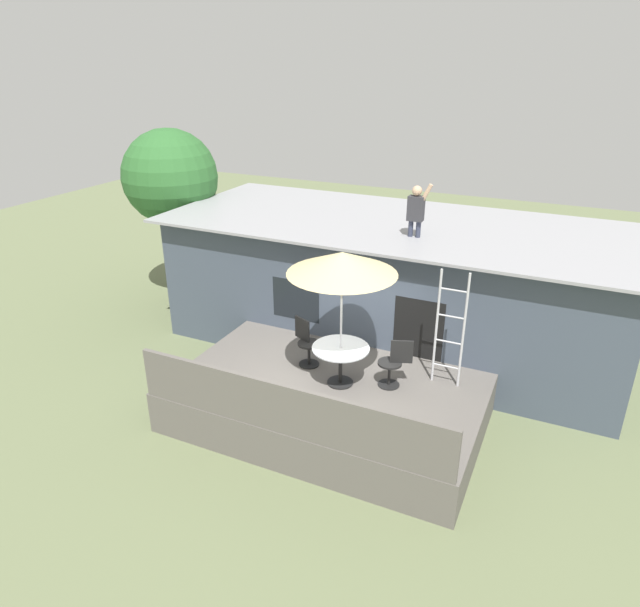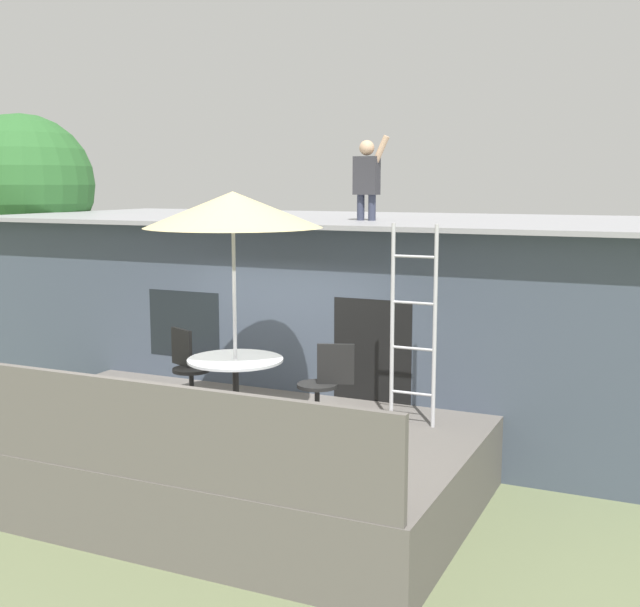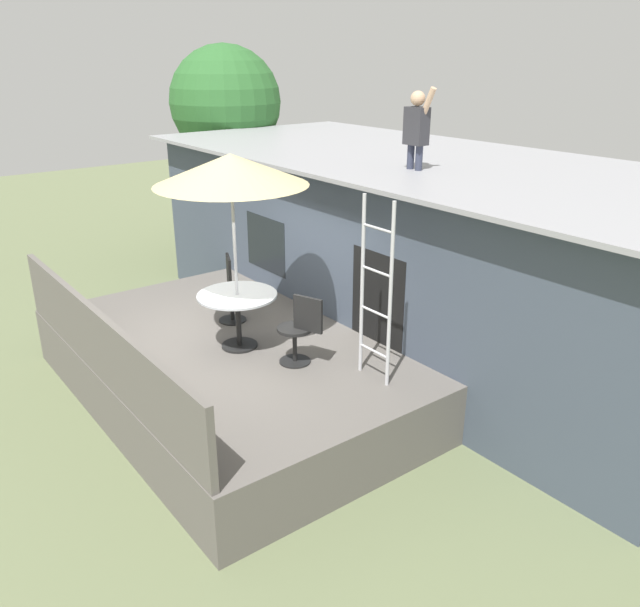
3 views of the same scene
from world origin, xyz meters
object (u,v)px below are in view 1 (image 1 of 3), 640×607
(backyard_tree, at_px, (170,178))
(patio_table, at_px, (341,355))
(step_ladder, at_px, (450,329))
(patio_chair_left, at_px, (306,342))
(person_figure, at_px, (416,208))
(patio_chair_right, at_px, (394,363))
(patio_umbrella, at_px, (342,263))

(backyard_tree, bearing_deg, patio_table, -29.29)
(step_ladder, bearing_deg, patio_chair_left, -170.78)
(backyard_tree, bearing_deg, person_figure, -8.18)
(patio_chair_left, xyz_separation_m, patio_chair_right, (1.79, -0.06, 0.00))
(patio_chair_right, bearing_deg, patio_umbrella, -0.00)
(backyard_tree, bearing_deg, patio_umbrella, -29.29)
(patio_table, height_order, patio_chair_left, patio_chair_left)
(person_figure, relative_size, backyard_tree, 0.24)
(step_ladder, height_order, person_figure, person_figure)
(patio_chair_right, bearing_deg, person_figure, -100.72)
(patio_umbrella, distance_m, step_ladder, 2.30)
(patio_table, distance_m, backyard_tree, 7.73)
(patio_umbrella, height_order, patio_chair_right, patio_umbrella)
(step_ladder, relative_size, backyard_tree, 0.47)
(patio_table, relative_size, step_ladder, 0.47)
(patio_table, height_order, backyard_tree, backyard_tree)
(person_figure, xyz_separation_m, patio_chair_right, (0.41, -2.31, -2.29))
(patio_chair_left, relative_size, patio_chair_right, 1.00)
(step_ladder, distance_m, person_figure, 2.75)
(step_ladder, relative_size, person_figure, 1.98)
(backyard_tree, bearing_deg, patio_chair_right, -24.07)
(patio_table, xyz_separation_m, patio_umbrella, (0.00, 0.00, 1.76))
(patio_table, bearing_deg, patio_chair_left, 155.62)
(patio_table, xyz_separation_m, patio_chair_right, (0.90, 0.34, -0.13))
(patio_chair_left, height_order, backyard_tree, backyard_tree)
(patio_umbrella, xyz_separation_m, backyard_tree, (-6.51, 3.65, 0.21))
(person_figure, bearing_deg, patio_chair_left, -121.43)
(step_ladder, bearing_deg, patio_umbrella, -154.50)
(patio_chair_left, distance_m, backyard_tree, 6.83)
(person_figure, height_order, patio_chair_left, person_figure)
(patio_table, relative_size, backyard_tree, 0.22)
(step_ladder, height_order, patio_chair_right, step_ladder)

